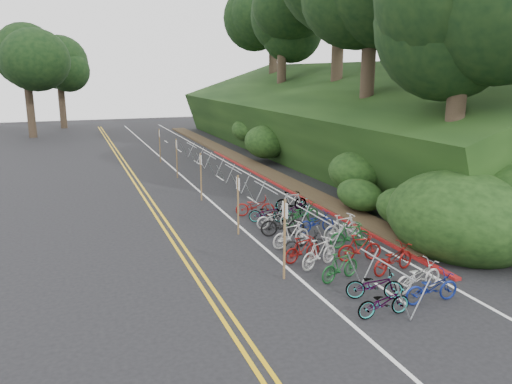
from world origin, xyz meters
TOP-DOWN VIEW (x-y plane):
  - ground at (0.00, 0.00)m, footprint 120.00×120.00m
  - road_markings at (0.63, 10.10)m, footprint 7.47×80.00m
  - red_curb at (5.70, 12.00)m, footprint 0.25×28.00m
  - embankment at (12.96, 19.04)m, footprint 14.30×48.14m
  - tree_cluster at (9.76, 22.04)m, footprint 32.19×53.82m
  - bike_rack_front at (2.58, -2.41)m, footprint 1.16×2.64m
  - bike_racks_rest at (3.00, 13.00)m, footprint 1.14×23.00m
  - signpost_near at (0.53, 0.16)m, footprint 0.08×0.40m
  - signposts_rest at (0.60, 14.00)m, footprint 0.08×18.40m
  - bike_front at (1.74, 1.32)m, footprint 0.76×1.60m
  - bike_valet at (3.11, 2.31)m, footprint 3.19×12.26m

SIDE VIEW (x-z plane):
  - ground at x=0.00m, z-range 0.00..0.00m
  - road_markings at x=0.63m, z-range 0.00..0.01m
  - red_curb at x=5.70m, z-range 0.00..0.10m
  - bike_front at x=1.74m, z-range 0.00..0.93m
  - bike_valet at x=3.11m, z-range -0.07..1.02m
  - bike_racks_rest at x=3.00m, z-range 0.27..1.44m
  - bike_rack_front at x=2.58m, z-range 0.26..1.46m
  - signposts_rest at x=0.60m, z-range 0.18..2.68m
  - signpost_near at x=0.53m, z-range 0.19..2.86m
  - embankment at x=12.96m, z-range -1.99..7.12m
  - tree_cluster at x=9.76m, z-range 2.24..20.15m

